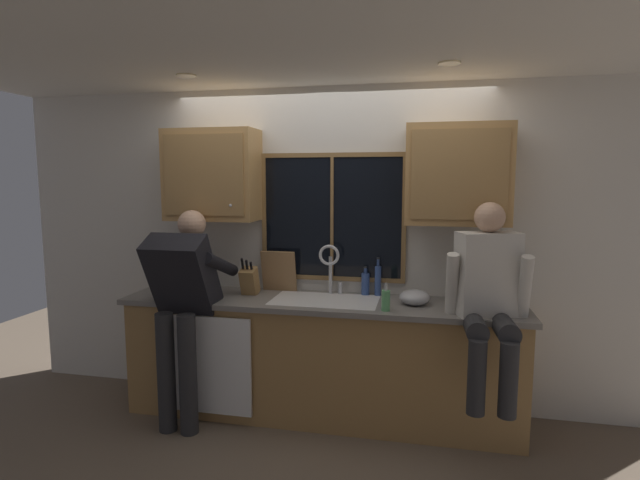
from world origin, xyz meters
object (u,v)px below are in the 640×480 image
at_px(cutting_board, 279,271).
at_px(mixing_bowl, 415,297).
at_px(bottle_tall_clear, 365,283).
at_px(person_standing, 183,297).
at_px(person_sitting_on_counter, 489,291).
at_px(soap_dispenser, 386,300).
at_px(bottle_green_glass, 378,280).
at_px(knife_block, 249,281).

distance_m(cutting_board, mixing_bowl, 1.12).
bearing_deg(cutting_board, bottle_tall_clear, 1.93).
distance_m(person_standing, bottle_tall_clear, 1.40).
distance_m(person_sitting_on_counter, soap_dispenser, 0.68).
xyz_separation_m(bottle_green_glass, bottle_tall_clear, (-0.10, 0.01, -0.03)).
xyz_separation_m(cutting_board, bottle_tall_clear, (0.70, 0.02, -0.07)).
bearing_deg(bottle_green_glass, cutting_board, -178.76).
relative_size(mixing_bowl, soap_dispenser, 1.12).
xyz_separation_m(person_standing, bottle_green_glass, (1.37, 0.57, 0.07)).
relative_size(person_sitting_on_counter, soap_dispenser, 6.29).
bearing_deg(soap_dispenser, person_standing, -174.98).
bearing_deg(soap_dispenser, bottle_tall_clear, 113.58).
height_order(person_sitting_on_counter, soap_dispenser, person_sitting_on_counter).
xyz_separation_m(person_sitting_on_counter, knife_block, (-1.76, 0.32, -0.08)).
distance_m(person_standing, soap_dispenser, 1.47).
height_order(cutting_board, mixing_bowl, cutting_board).
xyz_separation_m(soap_dispenser, bottle_tall_clear, (-0.20, 0.45, 0.02)).
height_order(person_standing, bottle_green_glass, person_standing).
xyz_separation_m(person_standing, cutting_board, (0.57, 0.55, 0.11)).
relative_size(cutting_board, bottle_tall_clear, 1.49).
distance_m(knife_block, mixing_bowl, 1.29).
height_order(person_sitting_on_counter, bottle_tall_clear, person_sitting_on_counter).
xyz_separation_m(knife_block, bottle_tall_clear, (0.90, 0.19, -0.02)).
height_order(person_standing, bottle_tall_clear, person_standing).
relative_size(cutting_board, soap_dispenser, 1.69).
bearing_deg(person_standing, mixing_bowl, 12.04).
distance_m(person_sitting_on_counter, bottle_tall_clear, 1.01).
height_order(cutting_board, soap_dispenser, cutting_board).
xyz_separation_m(knife_block, soap_dispenser, (1.09, -0.26, -0.03)).
xyz_separation_m(person_sitting_on_counter, bottle_tall_clear, (-0.86, 0.51, -0.09)).
distance_m(person_standing, person_sitting_on_counter, 2.14).
bearing_deg(person_standing, bottle_tall_clear, 24.37).
relative_size(person_standing, bottle_green_glass, 5.30).
relative_size(person_sitting_on_counter, bottle_green_glass, 4.17).
distance_m(person_standing, bottle_green_glass, 1.49).
bearing_deg(bottle_tall_clear, bottle_green_glass, -3.71).
relative_size(mixing_bowl, bottle_green_glass, 0.74).
xyz_separation_m(person_standing, soap_dispenser, (1.47, 0.13, 0.02)).
relative_size(knife_block, cutting_board, 0.95).
bearing_deg(mixing_bowl, soap_dispenser, -130.65).
bearing_deg(knife_block, bottle_green_glass, 10.35).
bearing_deg(cutting_board, knife_block, -139.44).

